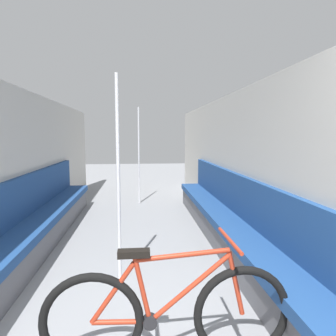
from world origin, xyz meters
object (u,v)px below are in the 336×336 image
at_px(grab_pole_near, 118,183).
at_px(grab_pole_far, 139,157).
at_px(bench_seat_row_right, 227,223).
at_px(bicycle, 169,315).
at_px(bench_seat_row_left, 34,228).

relative_size(grab_pole_near, grab_pole_far, 1.00).
distance_m(bench_seat_row_right, bicycle, 2.30).
bearing_deg(bicycle, bench_seat_row_right, 79.31).
height_order(bench_seat_row_right, grab_pole_far, grab_pole_far).
xyz_separation_m(bench_seat_row_left, bench_seat_row_right, (2.53, 0.00, 0.00)).
distance_m(grab_pole_near, grab_pole_far, 3.53).
height_order(bench_seat_row_left, grab_pole_far, grab_pole_far).
xyz_separation_m(bench_seat_row_right, grab_pole_far, (-1.18, 2.66, 0.71)).
distance_m(bicycle, grab_pole_near, 1.43).
bearing_deg(bench_seat_row_left, bench_seat_row_right, 0.00).
xyz_separation_m(bicycle, grab_pole_near, (-0.39, 1.20, 0.67)).
xyz_separation_m(bench_seat_row_right, grab_pole_near, (-1.39, -0.86, 0.71)).
bearing_deg(bench_seat_row_left, grab_pole_far, 63.08).
xyz_separation_m(bench_seat_row_left, bicycle, (1.52, -2.07, 0.04)).
bearing_deg(bicycle, grab_pole_near, 123.02).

